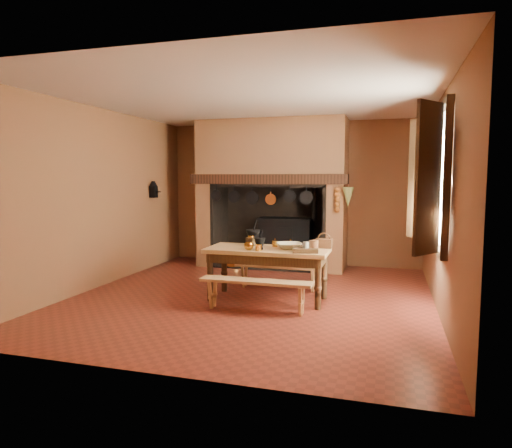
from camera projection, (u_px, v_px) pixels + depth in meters
The scene contains 28 objects.
floor at pixel (252, 296), 6.60m from camera, with size 5.50×5.50×0.00m, color maroon.
ceiling at pixel (252, 99), 6.32m from camera, with size 5.50×5.50×0.00m, color silver.
back_wall at pixel (292, 194), 9.09m from camera, with size 5.00×0.02×2.80m, color brown.
wall_left at pixel (100, 198), 7.16m from camera, with size 0.02×5.50×2.80m, color brown.
wall_right at pixel (441, 203), 5.76m from camera, with size 0.02×5.50×2.80m, color brown.
wall_front at pixel (158, 215), 3.83m from camera, with size 5.00×0.02×2.80m, color brown.
chimney_breast at pixel (272, 173), 8.71m from camera, with size 2.95×0.96×2.80m.
iron_range at pixel (286, 241), 8.90m from camera, with size 1.12×0.55×1.60m.
hearth_pans at pixel (234, 260), 9.00m from camera, with size 0.51×0.62×0.20m.
hanging_pans at pixel (263, 197), 8.29m from camera, with size 1.92×0.29×0.27m.
onion_string at pixel (337, 200), 7.90m from camera, with size 0.12×0.10×0.46m, color #B65C21, non-canonical shape.
herb_bunch at pixel (348, 197), 7.84m from camera, with size 0.20×0.20×0.35m, color brown.
window at pixel (432, 179), 5.39m from camera, with size 0.39×1.75×1.76m.
wall_coffee_mill at pixel (154, 188), 8.60m from camera, with size 0.23×0.16×0.31m.
work_table at pixel (268, 256), 6.37m from camera, with size 1.70×0.75×0.73m.
bench_front at pixel (256, 288), 5.84m from camera, with size 1.46×0.26×0.41m.
bench_back at pixel (278, 271), 7.00m from camera, with size 1.34×0.23×0.38m.
mortar_large at pixel (253, 236), 6.71m from camera, with size 0.22×0.22×0.37m.
mortar_small at pixel (260, 243), 6.24m from camera, with size 0.16×0.16×0.27m.
coffee_grinder at pixel (251, 241), 6.60m from camera, with size 0.17×0.14×0.18m.
brass_mug_a at pixel (258, 247), 6.12m from camera, with size 0.08×0.08×0.09m, color gold.
brass_mug_b at pixel (275, 244), 6.48m from camera, with size 0.08×0.08×0.09m, color gold.
mixing_bowl at pixel (289, 246), 6.29m from camera, with size 0.35×0.35×0.09m, color #C0BC93.
stoneware_crock at pixel (314, 246), 6.05m from camera, with size 0.12×0.12×0.15m, color brown.
glass_jar at pixel (306, 247), 6.00m from camera, with size 0.08×0.08×0.14m, color beige.
wicker_basket at pixel (324, 243), 6.38m from camera, with size 0.23×0.17×0.22m.
wooden_tray at pixel (305, 250), 6.01m from camera, with size 0.33×0.23×0.06m, color #392712.
brass_cup at pixel (249, 246), 6.18m from camera, with size 0.13×0.13×0.10m, color gold.
Camera 1 is at (1.87, -6.19, 1.71)m, focal length 32.00 mm.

